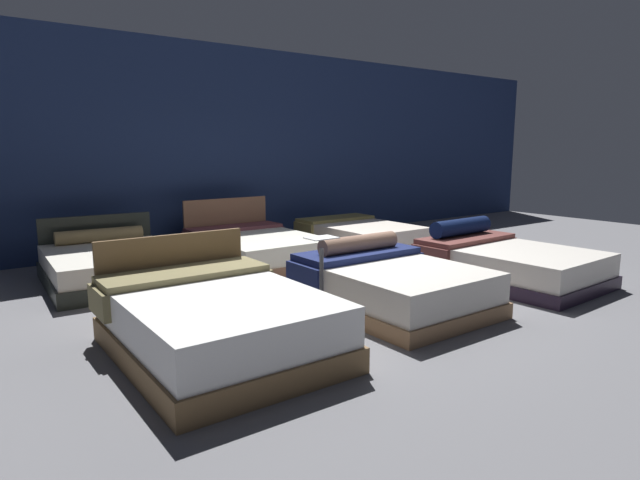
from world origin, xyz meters
TOP-DOWN VIEW (x-y plane):
  - ground_plane at (0.00, 0.00)m, footprint 18.00×18.00m
  - showroom_back_wall at (0.00, 3.64)m, footprint 18.00×0.06m
  - bed_0 at (-2.09, -1.09)m, footprint 1.62×2.08m
  - bed_1 at (0.01, -1.02)m, footprint 1.60×1.92m
  - bed_2 at (2.07, -1.05)m, footprint 1.64×2.17m
  - bed_3 at (-2.12, 1.95)m, footprint 1.70×2.03m
  - bed_4 at (0.02, 1.97)m, footprint 1.64×2.17m
  - bed_5 at (2.10, 1.94)m, footprint 1.51×2.07m
  - price_sign at (-1.06, -1.20)m, footprint 0.28×0.24m

SIDE VIEW (x-z plane):
  - ground_plane at x=0.00m, z-range -0.02..0.00m
  - bed_5 at x=2.10m, z-range -0.02..0.44m
  - bed_4 at x=0.02m, z-range -0.23..0.67m
  - bed_3 at x=-2.12m, z-range -0.17..0.62m
  - bed_2 at x=2.07m, z-range -0.13..0.62m
  - bed_1 at x=0.01m, z-range -0.11..0.63m
  - bed_0 at x=-2.09m, z-range -0.17..0.73m
  - price_sign at x=-1.06m, z-range -0.11..0.81m
  - showroom_back_wall at x=0.00m, z-range 0.00..3.50m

